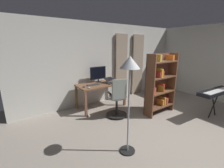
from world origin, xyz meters
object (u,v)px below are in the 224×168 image
at_px(computer_mouse, 89,87).
at_px(office_chair, 118,100).
at_px(computer_keyboard, 93,85).
at_px(cell_phone_face_up, 84,87).
at_px(desk, 101,87).
at_px(bookshelf, 159,84).
at_px(piano_keyboard, 216,92).
at_px(floor_lamp, 130,73).
at_px(laptop, 110,81).
at_px(computer_monitor, 98,73).
at_px(cell_phone_by_monitor, 108,81).

bearing_deg(computer_mouse, office_chair, 132.00).
distance_m(computer_keyboard, computer_mouse, 0.33).
height_order(computer_keyboard, cell_phone_face_up, computer_keyboard).
bearing_deg(office_chair, cell_phone_face_up, 144.48).
bearing_deg(desk, bookshelf, 132.22).
xyz_separation_m(office_chair, bookshelf, (-1.13, 0.42, 0.35)).
bearing_deg(computer_keyboard, piano_keyboard, 136.42).
relative_size(computer_keyboard, floor_lamp, 0.22).
height_order(office_chair, computer_mouse, office_chair).
relative_size(computer_keyboard, computer_mouse, 3.76).
bearing_deg(laptop, cell_phone_face_up, -10.63).
xyz_separation_m(laptop, floor_lamp, (0.94, 1.91, 0.65)).
height_order(laptop, floor_lamp, floor_lamp).
bearing_deg(computer_mouse, computer_monitor, -140.74).
distance_m(desk, bookshelf, 1.69).
distance_m(computer_keyboard, floor_lamp, 2.15).
relative_size(office_chair, laptop, 3.04).
height_order(laptop, piano_keyboard, laptop).
bearing_deg(computer_keyboard, bookshelf, 138.91).
bearing_deg(desk, laptop, 158.99).
xyz_separation_m(cell_phone_by_monitor, bookshelf, (-0.75, 1.44, 0.08)).
distance_m(computer_keyboard, cell_phone_face_up, 0.31).
bearing_deg(laptop, office_chair, 62.06).
xyz_separation_m(laptop, computer_mouse, (0.80, 0.13, -0.03)).
xyz_separation_m(computer_monitor, computer_keyboard, (0.32, 0.25, -0.26)).
bearing_deg(desk, piano_keyboard, 132.67).
relative_size(office_chair, cell_phone_by_monitor, 7.40).
relative_size(desk, computer_monitor, 2.65).
height_order(office_chair, computer_monitor, computer_monitor).
xyz_separation_m(computer_mouse, cell_phone_face_up, (0.06, -0.18, -0.01)).
bearing_deg(piano_keyboard, computer_keyboard, -39.64).
bearing_deg(floor_lamp, bookshelf, -156.79).
bearing_deg(bookshelf, computer_monitor, -53.59).
bearing_deg(piano_keyboard, laptop, -46.01).
distance_m(computer_monitor, laptop, 0.47).
height_order(computer_keyboard, piano_keyboard, computer_keyboard).
distance_m(computer_monitor, piano_keyboard, 3.28).
relative_size(computer_mouse, cell_phone_face_up, 0.69).
xyz_separation_m(desk, cell_phone_face_up, (0.59, 0.06, 0.10)).
bearing_deg(desk, floor_lamp, 71.68).
relative_size(office_chair, bookshelf, 0.64).
distance_m(computer_keyboard, laptop, 0.56).
height_order(laptop, bookshelf, bookshelf).
height_order(computer_monitor, piano_keyboard, computer_monitor).
distance_m(computer_monitor, computer_mouse, 0.78).
relative_size(office_chair, piano_keyboard, 0.83).
xyz_separation_m(computer_monitor, floor_lamp, (0.71, 2.25, 0.43)).
bearing_deg(cell_phone_by_monitor, computer_mouse, 58.94).
bearing_deg(floor_lamp, cell_phone_face_up, -92.39).
distance_m(laptop, bookshelf, 1.43).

